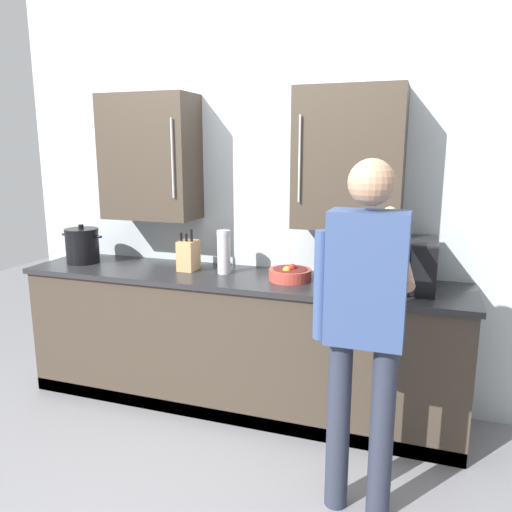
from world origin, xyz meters
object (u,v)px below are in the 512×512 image
(person_figure, at_px, (365,311))
(stock_pot, at_px, (82,246))
(thermos_flask, at_px, (224,252))
(fruit_bowl, at_px, (290,274))
(microwave_oven, at_px, (383,262))
(knife_block, at_px, (188,255))

(person_figure, bearing_deg, stock_pot, 159.97)
(thermos_flask, bearing_deg, person_figure, -38.20)
(thermos_flask, bearing_deg, fruit_bowl, -3.24)
(thermos_flask, height_order, person_figure, person_figure)
(thermos_flask, bearing_deg, microwave_oven, 0.31)
(microwave_oven, xyz_separation_m, knife_block, (-1.28, 0.01, -0.05))
(fruit_bowl, bearing_deg, microwave_oven, 3.23)
(stock_pot, distance_m, thermos_flask, 1.09)
(stock_pot, height_order, fruit_bowl, stock_pot)
(microwave_oven, bearing_deg, fruit_bowl, -176.77)
(microwave_oven, distance_m, knife_block, 1.28)
(microwave_oven, bearing_deg, stock_pot, -179.04)
(microwave_oven, bearing_deg, thermos_flask, -179.69)
(microwave_oven, xyz_separation_m, person_figure, (-0.01, -0.80, -0.05))
(knife_block, xyz_separation_m, thermos_flask, (0.26, -0.01, 0.04))
(fruit_bowl, bearing_deg, stock_pot, -179.86)
(stock_pot, distance_m, person_figure, 2.23)
(microwave_oven, height_order, knife_block, microwave_oven)
(stock_pot, xyz_separation_m, knife_block, (0.82, 0.04, -0.02))
(person_figure, bearing_deg, microwave_oven, 89.63)
(person_figure, bearing_deg, thermos_flask, 141.80)
(fruit_bowl, bearing_deg, knife_block, 176.93)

